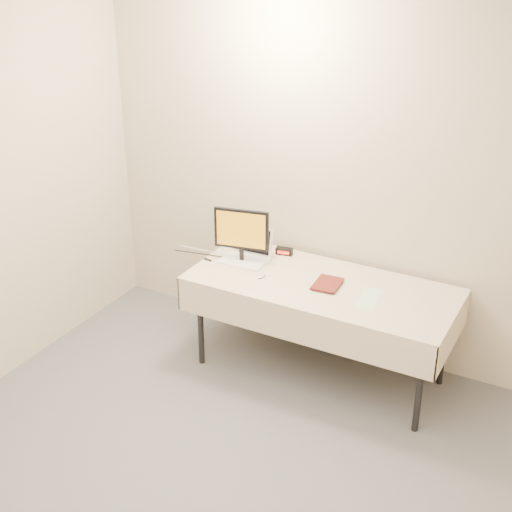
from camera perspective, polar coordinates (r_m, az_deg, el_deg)
The scene contains 9 objects.
back_wall at distance 5.09m, azimuth 7.64°, elevation 6.03°, with size 4.00×0.10×2.70m, color #C3B49D.
table at distance 4.97m, azimuth 5.26°, elevation -2.84°, with size 1.86×0.81×0.74m.
laptop at distance 5.25m, azimuth -0.70°, elevation 0.32°, with size 0.34×0.28×0.23m.
monitor at distance 5.12m, azimuth -1.17°, elevation 1.94°, with size 0.40×0.17×0.42m.
book at distance 4.89m, azimuth 4.79°, elevation -0.95°, with size 0.18×0.02×0.24m, color maroon.
alarm_clock at distance 5.34m, azimuth 2.27°, elevation 0.39°, with size 0.13×0.07×0.05m.
clicker at distance 5.01m, azimuth 0.44°, elevation -1.56°, with size 0.05×0.09×0.02m, color silver.
paper_form at distance 4.80m, azimuth 8.99°, elevation -3.36°, with size 0.12×0.31×0.00m, color #C1E8B9.
usb_dongle at distance 5.26m, azimuth -3.89°, elevation -0.29°, with size 0.06×0.02×0.01m, color black.
Camera 1 is at (1.67, -2.00, 3.03)m, focal length 50.00 mm.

